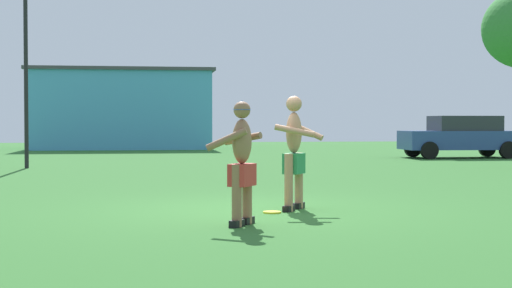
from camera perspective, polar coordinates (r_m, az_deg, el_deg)
name	(u,v)px	position (r m, az deg, el deg)	size (l,w,h in m)	color
ground_plane	(249,210)	(11.72, -0.49, -4.94)	(80.00, 80.00, 0.00)	#2D6628
player_near	(294,149)	(11.67, 2.87, -0.40)	(0.82, 0.74, 1.74)	black
player_in_red	(242,158)	(9.91, -1.08, -1.02)	(0.78, 0.75, 1.62)	black
frisbee	(272,212)	(11.32, 1.21, -5.10)	(0.27, 0.27, 0.03)	yellow
car_blue_mid_lot	(461,136)	(29.80, 15.01, 0.58)	(4.32, 2.07, 1.58)	#2D478C
lamp_post	(26,42)	(23.38, -16.78, 7.29)	(0.60, 0.24, 6.03)	black
outbuilding_behind_lot	(122,109)	(39.90, -9.92, 2.57)	(9.12, 5.84, 4.01)	#4C9ED1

